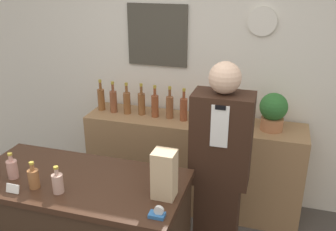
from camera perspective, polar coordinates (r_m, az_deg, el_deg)
name	(u,v)px	position (r m, az deg, el deg)	size (l,w,h in m)	color
back_wall	(192,66)	(3.63, 3.66, 7.50)	(5.20, 0.09, 2.70)	silver
back_shelf	(192,164)	(3.69, 3.73, -7.34)	(2.05, 0.46, 0.91)	#9E754C
shopkeeper	(219,174)	(2.80, 7.84, -8.75)	(0.42, 0.27, 1.67)	#331E14
potted_plant	(273,111)	(3.35, 15.74, 0.71)	(0.24, 0.24, 0.34)	#B27047
paper_bag	(164,174)	(2.24, -0.56, -8.97)	(0.14, 0.13, 0.30)	tan
tape_dispenser	(158,214)	(2.14, -1.60, -14.70)	(0.09, 0.06, 0.07)	#2D66A8
price_card_right	(13,189)	(2.52, -22.59, -10.25)	(0.09, 0.02, 0.06)	white
counter_bottle_1	(12,168)	(2.67, -22.64, -7.46)	(0.07, 0.07, 0.18)	tan
counter_bottle_2	(34,178)	(2.51, -19.79, -8.95)	(0.07, 0.07, 0.18)	#9A6137
counter_bottle_3	(58,183)	(2.41, -16.46, -9.79)	(0.07, 0.07, 0.18)	tan
shelf_bottle_0	(101,99)	(3.77, -10.15, 2.55)	(0.07, 0.07, 0.31)	brown
shelf_bottle_1	(113,101)	(3.69, -8.32, 2.24)	(0.07, 0.07, 0.31)	brown
shelf_bottle_2	(127,102)	(3.63, -6.27, 2.03)	(0.07, 0.07, 0.31)	brown
shelf_bottle_3	(142,103)	(3.60, -4.05, 1.92)	(0.07, 0.07, 0.31)	brown
shelf_bottle_4	(155,105)	(3.53, -2.00, 1.59)	(0.07, 0.07, 0.31)	brown
shelf_bottle_5	(170,106)	(3.50, 0.26, 1.40)	(0.07, 0.07, 0.31)	brown
shelf_bottle_6	(184,109)	(3.45, 2.44, 1.06)	(0.07, 0.07, 0.31)	brown
shelf_bottle_7	(199,110)	(3.42, 4.78, 0.84)	(0.07, 0.07, 0.31)	brown
shelf_bottle_8	(215,111)	(3.40, 7.14, 0.62)	(0.07, 0.07, 0.31)	brown
shelf_bottle_9	(231,113)	(3.39, 9.52, 0.37)	(0.07, 0.07, 0.31)	brown
shelf_bottle_10	(247,114)	(3.39, 11.95, 0.22)	(0.07, 0.07, 0.31)	brown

